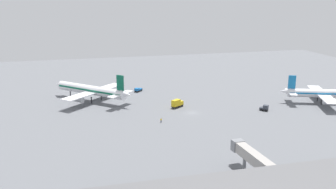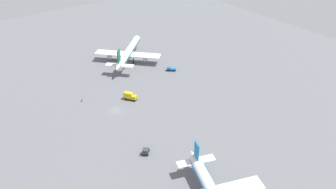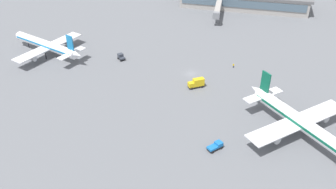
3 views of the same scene
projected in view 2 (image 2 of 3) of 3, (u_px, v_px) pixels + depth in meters
The scene contains 6 objects.
ground at pixel (116, 110), 133.46m from camera, with size 288.00×288.00×0.00m, color slate.
airplane_at_gate at pixel (128, 52), 169.97m from camera, with size 33.33×34.26×13.10m.
baggage_tug at pixel (146, 151), 110.83m from camera, with size 3.71×3.70×2.30m.
pushback_tractor at pixel (171, 69), 162.38m from camera, with size 4.35×4.54×1.90m.
catering_truck at pixel (130, 96), 139.49m from camera, with size 5.73×4.63×3.30m.
ground_crew_worker at pixel (82, 100), 138.68m from camera, with size 0.55×0.48×1.67m.
Camera 2 is at (100.59, -48.35, 76.54)m, focal length 34.73 mm.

